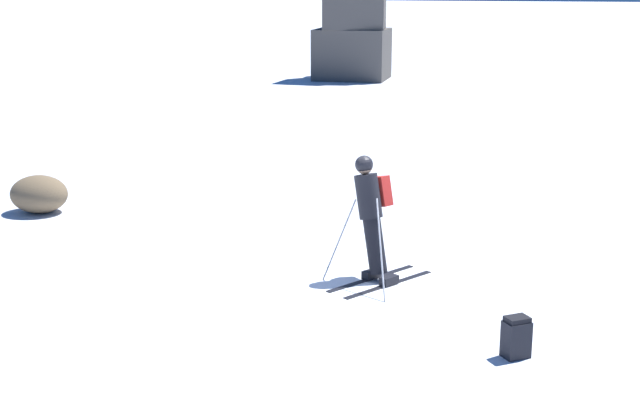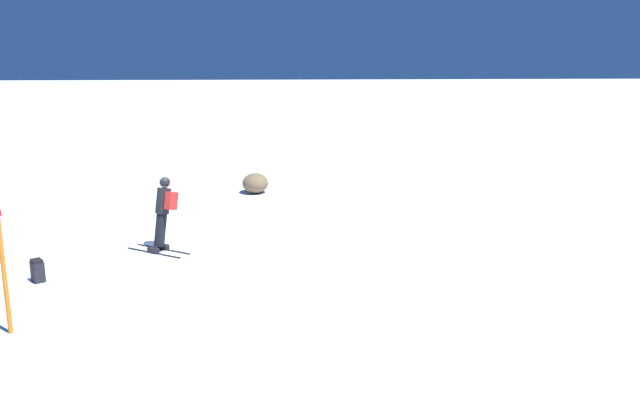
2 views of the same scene
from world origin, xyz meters
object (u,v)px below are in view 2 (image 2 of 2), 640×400
(skier, at_px, (163,210))
(spare_backpack, at_px, (38,271))
(trail_marker, at_px, (3,265))
(exposed_boulder_0, at_px, (255,183))

(skier, distance_m, spare_backpack, 3.30)
(skier, xyz_separation_m, trail_marker, (4.81, -1.96, 0.22))
(skier, height_order, exposed_boulder_0, skier)
(exposed_boulder_0, bearing_deg, trail_marker, -19.94)
(spare_backpack, bearing_deg, trail_marker, 152.93)
(trail_marker, bearing_deg, skier, 157.82)
(skier, distance_m, exposed_boulder_0, 7.14)
(exposed_boulder_0, distance_m, trail_marker, 12.32)
(skier, xyz_separation_m, exposed_boulder_0, (-6.74, 2.23, -0.67))
(exposed_boulder_0, bearing_deg, skier, -18.30)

